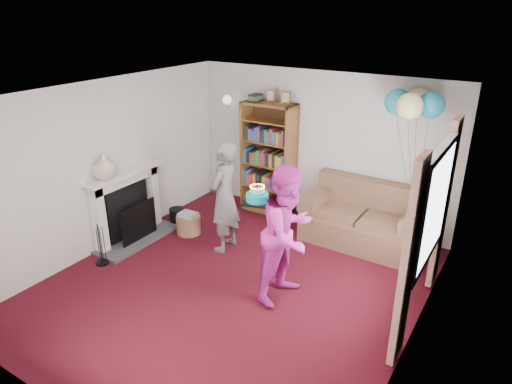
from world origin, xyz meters
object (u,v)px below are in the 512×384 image
Objects in this scene: birthday_cake at (257,197)px; person_striped at (224,197)px; person_magenta at (288,234)px; sofa at (364,221)px; bookcase at (269,159)px.

person_striped is at bearing 152.86° from birthday_cake.
person_striped is 1.00m from birthday_cake.
person_striped is 4.85× the size of birthday_cake.
sofa is at bearing -2.15° from person_magenta.
person_magenta reaches higher than birthday_cake.
person_striped reaches higher than birthday_cake.
sofa is at bearing 122.79° from person_striped.
person_magenta is 5.04× the size of birthday_cake.
sofa is 2.21m from person_striped.
person_magenta is at bearing -98.54° from sofa.
bookcase is 1.57m from person_striped.
bookcase is at bearing 43.32° from person_magenta.
person_magenta reaches higher than sofa.
birthday_cake is at bearing 82.81° from person_magenta.
bookcase reaches higher than person_striped.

